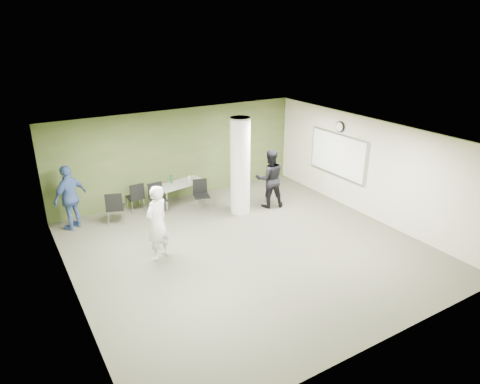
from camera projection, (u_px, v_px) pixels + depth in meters
floor at (247, 249)px, 10.52m from camera, size 8.00×8.00×0.00m
ceiling at (248, 138)px, 9.49m from camera, size 8.00×8.00×0.00m
wall_back at (179, 154)px, 13.19m from camera, size 8.00×2.80×0.02m
wall_left at (68, 237)px, 8.09m from camera, size 0.02×8.00×2.80m
wall_right_cream at (369, 168)px, 11.92m from camera, size 0.02×8.00×2.80m
column at (240, 166)px, 12.08m from camera, size 0.56×0.56×2.80m
whiteboard at (337, 155)px, 12.80m from camera, size 0.05×2.30×1.30m
wall_clock at (340, 127)px, 12.49m from camera, size 0.06×0.32×0.32m
folding_table at (180, 185)px, 12.83m from camera, size 1.59×0.94×0.96m
wastebasket at (162, 204)px, 12.72m from camera, size 0.26×0.26×0.30m
chair_back_left at (115, 206)px, 11.61m from camera, size 0.60×0.60×0.95m
chair_back_right at (136, 195)px, 12.41m from camera, size 0.47×0.47×0.89m
chair_table_left at (157, 196)px, 12.35m from camera, size 0.46×0.46×0.89m
chair_table_right at (201, 192)px, 12.64m from camera, size 0.54×0.54×0.89m
woman_white at (157, 223)px, 9.80m from camera, size 0.79×0.69×1.81m
man_black at (270, 178)px, 12.66m from camera, size 1.04×0.92×1.78m
man_blue at (70, 197)px, 11.28m from camera, size 1.11×0.92×1.78m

